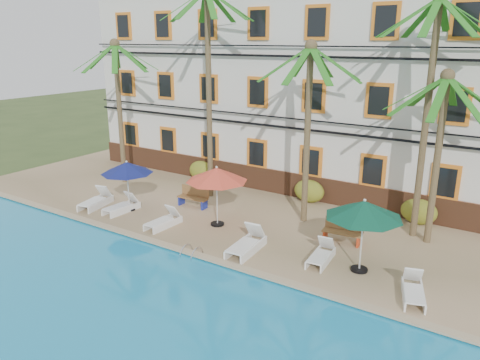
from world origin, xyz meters
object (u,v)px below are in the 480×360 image
Objects in this scene: lounger_c at (164,220)px; lounger_e at (321,255)px; lounger_a at (96,200)px; bench_right at (343,231)px; palm_a at (118,92)px; lounger_d at (247,244)px; palm_d at (430,89)px; lounger_b at (122,206)px; palm_b at (208,69)px; pool_ladder at (192,255)px; umbrella_red at (217,175)px; lounger_f at (413,290)px; bench_left at (194,197)px; palm_e at (440,133)px; palm_c at (308,108)px; umbrella_green at (364,210)px; umbrella_blue at (127,168)px.

lounger_c is 1.01× the size of lounger_e.
bench_right is (11.11, 2.48, 0.18)m from lounger_a.
palm_a reaches higher than lounger_d.
palm_d reaches higher than lounger_b.
palm_d is 5.11× the size of lounger_b.
palm_b is 13.26× the size of pool_ladder.
palm_b is at bearing 49.67° from lounger_a.
lounger_f is at bearing -9.97° from umbrella_red.
bench_left is (-10.62, 2.72, 0.21)m from lounger_f.
umbrella_red is 3.45× the size of pool_ladder.
bench_left is 5.22m from pool_ladder.
lounger_f is (0.57, -4.50, -4.01)m from palm_e.
palm_c reaches higher than lounger_d.
lounger_c is (-4.59, -3.81, -4.58)m from palm_c.
palm_a is 4.33× the size of lounger_c.
bench_right is (6.81, 2.59, 0.21)m from lounger_c.
lounger_c is (4.30, -0.10, -0.03)m from lounger_a.
palm_a is at bearing -175.69° from palm_d.
palm_b is at bearing 98.64° from bench_left.
lounger_d is (4.94, -4.42, -5.87)m from palm_b.
palm_b is at bearing 7.06° from palm_a.
pool_ladder is (-6.25, -6.25, -5.78)m from palm_d.
bench_right is (-2.12, -2.16, -5.31)m from palm_d.
palm_a reaches higher than bench_left.
umbrella_green is at bearing 2.75° from lounger_a.
palm_d is (15.06, 1.13, 0.92)m from palm_a.
umbrella_red reaches higher than lounger_b.
bench_right is (9.58, 2.31, 0.20)m from lounger_b.
bench_left is (-2.27, 1.26, -1.72)m from umbrella_red.
palm_c is 2.92× the size of umbrella_green.
umbrella_blue reaches higher than lounger_b.
palm_d is at bearing 12.74° from bench_left.
lounger_e is (9.57, 0.34, -0.01)m from lounger_b.
palm_e reaches higher than lounger_c.
palm_b reaches higher than umbrella_blue.
palm_d is 5.30× the size of lounger_e.
palm_d is at bearing 150.19° from palm_e.
palm_a is 4.21× the size of lounger_b.
umbrella_blue is at bearing 17.63° from lounger_a.
lounger_b is at bearing 174.21° from lounger_c.
lounger_d is (10.31, -3.75, -4.55)m from palm_a.
bench_right is (12.94, -1.03, -4.39)m from palm_a.
lounger_b is at bearing -177.78° from umbrella_green.
palm_b is 5.51× the size of lounger_b.
lounger_a is 1.11× the size of lounger_b.
lounger_b is (-12.32, -4.12, -4.00)m from palm_e.
palm_d reaches higher than pool_ladder.
palm_e reaches higher than lounger_e.
lounger_d is at bearing -134.01° from bench_right.
palm_b reaches higher than bench_left.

